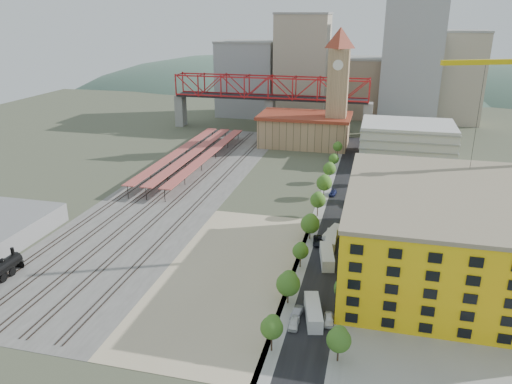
% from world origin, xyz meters
% --- Properties ---
extents(ground, '(400.00, 400.00, 0.00)m').
position_xyz_m(ground, '(0.00, 0.00, 0.00)').
color(ground, '#474C38').
rests_on(ground, ground).
extents(ballast_strip, '(36.00, 165.00, 0.06)m').
position_xyz_m(ballast_strip, '(-36.00, 17.50, 0.03)').
color(ballast_strip, '#605E59').
rests_on(ballast_strip, ground).
extents(dirt_lot, '(28.00, 67.00, 0.06)m').
position_xyz_m(dirt_lot, '(-4.00, -31.50, 0.03)').
color(dirt_lot, tan).
rests_on(dirt_lot, ground).
extents(street_asphalt, '(12.00, 170.00, 0.06)m').
position_xyz_m(street_asphalt, '(16.00, 15.00, 0.03)').
color(street_asphalt, black).
rests_on(street_asphalt, ground).
extents(sidewalk_west, '(3.00, 170.00, 0.04)m').
position_xyz_m(sidewalk_west, '(10.50, 15.00, 0.02)').
color(sidewalk_west, gray).
rests_on(sidewalk_west, ground).
extents(sidewalk_east, '(3.00, 170.00, 0.04)m').
position_xyz_m(sidewalk_east, '(21.50, 15.00, 0.02)').
color(sidewalk_east, gray).
rests_on(sidewalk_east, ground).
extents(construction_pad, '(50.00, 90.00, 0.06)m').
position_xyz_m(construction_pad, '(45.00, -20.00, 0.03)').
color(construction_pad, gray).
rests_on(construction_pad, ground).
extents(rail_tracks, '(26.56, 160.00, 0.18)m').
position_xyz_m(rail_tracks, '(-37.80, 17.50, 0.15)').
color(rail_tracks, '#382B23').
rests_on(rail_tracks, ground).
extents(platform_canopies, '(16.00, 80.00, 4.12)m').
position_xyz_m(platform_canopies, '(-41.00, 45.00, 3.99)').
color(platform_canopies, '#BD4E48').
rests_on(platform_canopies, ground).
extents(station_hall, '(38.00, 24.00, 13.10)m').
position_xyz_m(station_hall, '(-5.00, 82.00, 6.67)').
color(station_hall, tan).
rests_on(station_hall, ground).
extents(clock_tower, '(12.00, 12.00, 52.00)m').
position_xyz_m(clock_tower, '(8.00, 79.99, 28.70)').
color(clock_tower, tan).
rests_on(clock_tower, ground).
extents(parking_garage, '(34.00, 26.00, 14.00)m').
position_xyz_m(parking_garage, '(36.00, 70.00, 7.00)').
color(parking_garage, silver).
rests_on(parking_garage, ground).
extents(truss_bridge, '(94.00, 9.60, 25.60)m').
position_xyz_m(truss_bridge, '(-25.00, 105.00, 18.86)').
color(truss_bridge, gray).
rests_on(truss_bridge, ground).
extents(construction_building, '(44.60, 50.60, 18.80)m').
position_xyz_m(construction_building, '(42.00, -20.00, 9.41)').
color(construction_building, yellow).
rests_on(construction_building, ground).
extents(street_trees, '(15.40, 124.40, 8.00)m').
position_xyz_m(street_trees, '(16.00, 5.00, 0.00)').
color(street_trees, '#3D6E21').
rests_on(street_trees, ground).
extents(skyline, '(133.00, 46.00, 60.00)m').
position_xyz_m(skyline, '(7.47, 142.31, 22.81)').
color(skyline, '#9EA0A3').
rests_on(skyline, ground).
extents(distant_hills, '(647.00, 264.00, 227.00)m').
position_xyz_m(distant_hills, '(45.28, 260.00, -79.54)').
color(distant_hills, '#4C6B59').
rests_on(distant_hills, ground).
extents(site_trailer_a, '(4.89, 10.55, 2.79)m').
position_xyz_m(site_trailer_a, '(16.00, -44.04, 1.40)').
color(site_trailer_a, silver).
rests_on(site_trailer_a, ground).
extents(site_trailer_b, '(4.48, 10.63, 2.82)m').
position_xyz_m(site_trailer_b, '(16.00, -21.25, 1.41)').
color(site_trailer_b, silver).
rests_on(site_trailer_b, ground).
extents(site_trailer_c, '(2.75, 9.35, 2.54)m').
position_xyz_m(site_trailer_c, '(16.00, -12.33, 1.27)').
color(site_trailer_c, silver).
rests_on(site_trailer_c, ground).
extents(site_trailer_d, '(4.44, 8.98, 2.38)m').
position_xyz_m(site_trailer_d, '(16.00, -8.35, 1.19)').
color(site_trailer_d, silver).
rests_on(site_trailer_d, ground).
extents(car_0, '(1.86, 4.46, 1.51)m').
position_xyz_m(car_0, '(13.00, -47.42, 0.75)').
color(car_0, white).
rests_on(car_0, ground).
extents(car_1, '(2.16, 4.58, 1.45)m').
position_xyz_m(car_1, '(13.00, -43.96, 0.72)').
color(car_1, gray).
rests_on(car_1, ground).
extents(car_2, '(3.22, 5.95, 1.59)m').
position_xyz_m(car_2, '(13.00, -12.32, 0.79)').
color(car_2, black).
rests_on(car_2, ground).
extents(car_3, '(2.29, 4.79, 1.35)m').
position_xyz_m(car_3, '(13.00, 23.02, 0.67)').
color(car_3, navy).
rests_on(car_3, ground).
extents(car_4, '(2.22, 4.60, 1.51)m').
position_xyz_m(car_4, '(19.00, -44.80, 0.76)').
color(car_4, white).
rests_on(car_4, ground).
extents(car_5, '(1.71, 4.28, 1.38)m').
position_xyz_m(car_5, '(19.00, -14.98, 0.69)').
color(car_5, '#9A9A9F').
rests_on(car_5, ground).
extents(car_6, '(3.18, 5.88, 1.57)m').
position_xyz_m(car_6, '(19.00, 15.19, 0.78)').
color(car_6, black).
rests_on(car_6, ground).
extents(car_7, '(2.40, 5.31, 1.51)m').
position_xyz_m(car_7, '(19.00, 50.53, 0.75)').
color(car_7, navy).
rests_on(car_7, ground).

